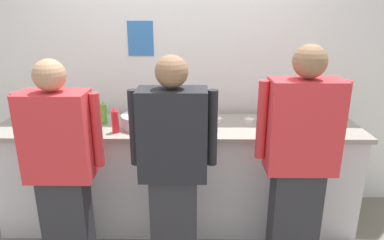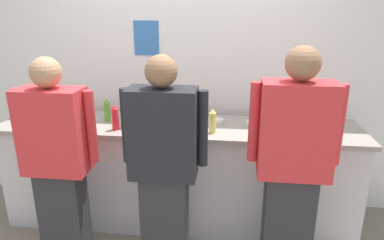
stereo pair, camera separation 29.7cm
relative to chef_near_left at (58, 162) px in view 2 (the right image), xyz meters
name	(u,v)px [view 2 (the right image)]	position (x,y,z in m)	size (l,w,h in m)	color
wall_back	(185,62)	(0.78, 1.12, 0.56)	(4.88, 0.11, 2.82)	white
prep_counter	(179,173)	(0.78, 0.66, -0.37)	(3.11, 0.66, 0.94)	silver
chef_near_left	(58,162)	(0.00, 0.00, 0.00)	(0.59, 0.24, 1.60)	#2D2D33
chef_center	(164,166)	(0.78, 0.00, 0.01)	(0.60, 0.24, 1.63)	#2D2D33
chef_far_right	(293,165)	(1.66, 0.05, 0.05)	(0.62, 0.24, 1.69)	#2D2D33
plate_stack_front	(188,122)	(0.87, 0.65, 0.12)	(0.22, 0.22, 0.06)	white
mixing_bowl_steel	(142,119)	(0.48, 0.60, 0.15)	(0.34, 0.34, 0.11)	#B7BABF
sheet_tray	(307,128)	(1.86, 0.65, 0.10)	(0.47, 0.32, 0.02)	#B7BABF
squeeze_bottle_primary	(107,110)	(0.14, 0.69, 0.19)	(0.05, 0.05, 0.21)	#56A333
squeeze_bottle_secondary	(115,118)	(0.28, 0.47, 0.19)	(0.06, 0.06, 0.21)	red
squeeze_bottle_spare	(213,121)	(1.08, 0.49, 0.19)	(0.06, 0.06, 0.20)	#E5E066
ramekin_orange_sauce	(218,121)	(1.12, 0.74, 0.11)	(0.10, 0.10, 0.04)	white
ramekin_yellow_sauce	(251,123)	(1.40, 0.72, 0.11)	(0.08, 0.08, 0.04)	white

